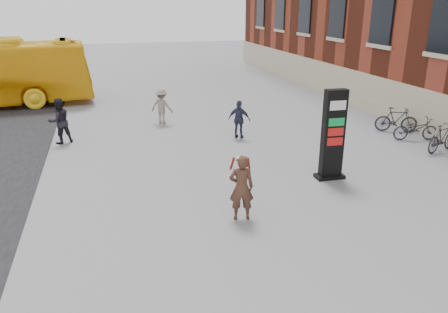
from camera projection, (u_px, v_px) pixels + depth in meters
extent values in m
plane|color=#9E9EA3|center=(228.00, 207.00, 11.45)|extent=(100.00, 100.00, 0.00)
cube|color=beige|center=(399.00, 104.00, 18.95)|extent=(0.18, 44.00, 1.80)
cube|color=black|center=(333.00, 135.00, 12.89)|extent=(0.66, 0.30, 2.73)
cube|color=black|center=(329.00, 176.00, 13.33)|extent=(0.89, 0.47, 0.11)
cube|color=white|center=(336.00, 104.00, 12.58)|extent=(0.50, 0.32, 0.27)
cube|color=#0B7833|center=(334.00, 121.00, 12.74)|extent=(0.50, 0.32, 0.24)
cube|color=#9C1210|center=(333.00, 130.00, 12.84)|extent=(0.50, 0.32, 0.24)
cube|color=#9C1210|center=(332.00, 140.00, 12.94)|extent=(0.50, 0.32, 0.24)
imported|color=#43271B|center=(241.00, 188.00, 10.56)|extent=(0.67, 0.50, 1.67)
cylinder|color=white|center=(242.00, 158.00, 10.31)|extent=(0.23, 0.23, 0.06)
cone|color=white|center=(248.00, 172.00, 10.71)|extent=(0.25, 0.24, 0.40)
cylinder|color=maroon|center=(249.00, 163.00, 10.63)|extent=(0.15, 0.13, 0.34)
cone|color=white|center=(232.00, 173.00, 10.68)|extent=(0.24, 0.26, 0.40)
cylinder|color=maroon|center=(232.00, 163.00, 10.59)|extent=(0.13, 0.15, 0.34)
imported|color=black|center=(60.00, 121.00, 16.36)|extent=(1.03, 0.93, 1.72)
imported|color=gray|center=(162.00, 106.00, 19.09)|extent=(1.14, 1.00, 1.53)
imported|color=#2A2F46|center=(239.00, 119.00, 17.02)|extent=(0.94, 0.79, 1.50)
imported|color=#272830|center=(442.00, 138.00, 15.53)|extent=(1.76, 1.01, 1.02)
imported|color=#272830|center=(416.00, 129.00, 16.85)|extent=(1.81, 1.00, 0.90)
imported|color=#272830|center=(396.00, 120.00, 17.92)|extent=(1.74, 1.12, 1.02)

